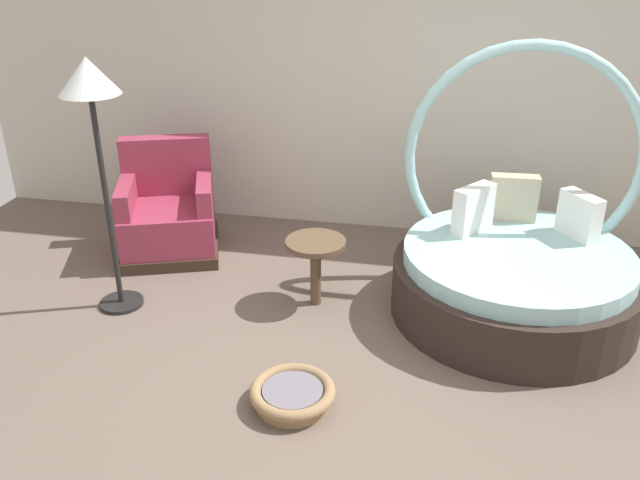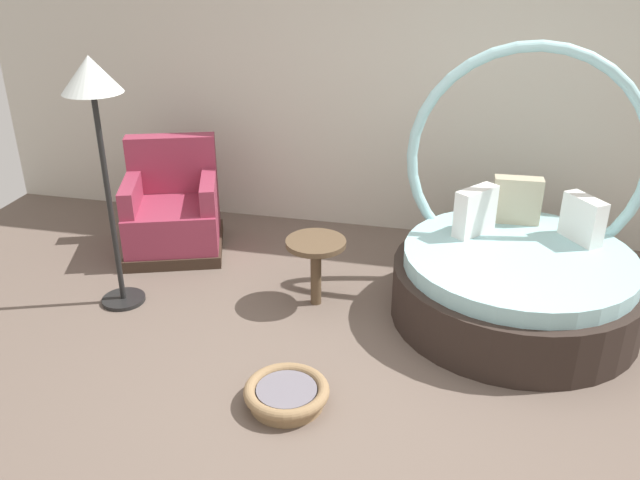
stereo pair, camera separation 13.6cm
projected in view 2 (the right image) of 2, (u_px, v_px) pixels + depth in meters
ground_plane at (362, 387)px, 4.09m from camera, size 8.00×8.00×0.02m
back_wall at (416, 63)px, 5.58m from camera, size 8.00×0.12×3.03m
round_daybed at (517, 267)px, 4.71m from camera, size 1.74×1.74×1.88m
red_armchair at (173, 213)px, 5.69m from camera, size 1.02×1.02×0.94m
pet_basket at (287, 394)px, 3.90m from camera, size 0.51×0.51×0.13m
side_table at (316, 252)px, 4.80m from camera, size 0.44×0.44×0.52m
floor_lamp at (94, 100)px, 4.34m from camera, size 0.40×0.40×1.82m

